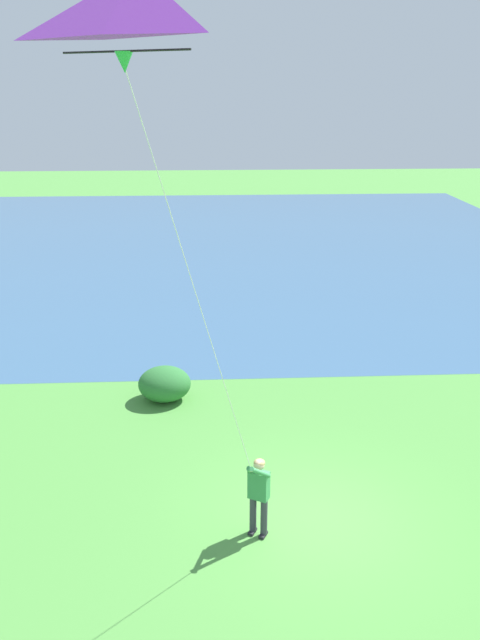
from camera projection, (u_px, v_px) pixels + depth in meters
name	position (u px, v px, depth m)	size (l,w,h in m)	color
ground_plane	(317.00, 518.00, 13.63)	(120.00, 120.00, 0.00)	#4C8E3D
lake_water	(176.00, 246.00, 36.89)	(36.00, 44.00, 0.01)	#385B7F
person_kite_flyer	(258.00, 490.00, 12.79)	(0.62, 0.52, 1.83)	#232328
flying_kite	(140.00, 27.00, 7.08)	(3.49, 2.38, 7.89)	purple
lakeside_shrub	(165.00, 384.00, 18.62)	(1.31, 1.51, 1.01)	#2D7033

